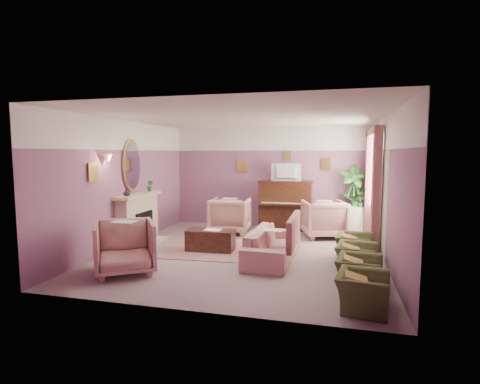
% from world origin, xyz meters
% --- Properties ---
extents(floor, '(5.50, 6.00, 0.01)m').
position_xyz_m(floor, '(0.00, 0.00, 0.00)').
color(floor, gray).
rests_on(floor, ground).
extents(ceiling, '(5.50, 6.00, 0.01)m').
position_xyz_m(ceiling, '(0.00, 0.00, 2.80)').
color(ceiling, silver).
rests_on(ceiling, wall_back).
extents(wall_back, '(5.50, 0.02, 2.80)m').
position_xyz_m(wall_back, '(0.00, 3.00, 1.40)').
color(wall_back, '#744E76').
rests_on(wall_back, floor).
extents(wall_front, '(5.50, 0.02, 2.80)m').
position_xyz_m(wall_front, '(0.00, -3.00, 1.40)').
color(wall_front, '#744E76').
rests_on(wall_front, floor).
extents(wall_left, '(0.02, 6.00, 2.80)m').
position_xyz_m(wall_left, '(-2.75, 0.00, 1.40)').
color(wall_left, '#744E76').
rests_on(wall_left, floor).
extents(wall_right, '(0.02, 6.00, 2.80)m').
position_xyz_m(wall_right, '(2.75, 0.00, 1.40)').
color(wall_right, '#744E76').
rests_on(wall_right, floor).
extents(picture_rail_band, '(5.50, 0.01, 0.65)m').
position_xyz_m(picture_rail_band, '(0.00, 2.99, 2.47)').
color(picture_rail_band, white).
rests_on(picture_rail_band, wall_back).
extents(stripe_panel, '(0.01, 3.00, 2.15)m').
position_xyz_m(stripe_panel, '(2.73, 1.30, 1.07)').
color(stripe_panel, '#A0A491').
rests_on(stripe_panel, wall_right).
extents(fireplace_surround, '(0.30, 1.40, 1.10)m').
position_xyz_m(fireplace_surround, '(-2.59, 0.20, 0.55)').
color(fireplace_surround, beige).
rests_on(fireplace_surround, floor).
extents(fireplace_inset, '(0.18, 0.72, 0.68)m').
position_xyz_m(fireplace_inset, '(-2.49, 0.20, 0.40)').
color(fireplace_inset, black).
rests_on(fireplace_inset, floor).
extents(fire_ember, '(0.06, 0.54, 0.10)m').
position_xyz_m(fire_ember, '(-2.45, 0.20, 0.22)').
color(fire_ember, '#FF3D14').
rests_on(fire_ember, floor).
extents(mantel_shelf, '(0.40, 1.55, 0.07)m').
position_xyz_m(mantel_shelf, '(-2.56, 0.20, 1.12)').
color(mantel_shelf, beige).
rests_on(mantel_shelf, fireplace_surround).
extents(hearth, '(0.55, 1.50, 0.02)m').
position_xyz_m(hearth, '(-2.39, 0.20, 0.01)').
color(hearth, beige).
rests_on(hearth, floor).
extents(mirror_frame, '(0.04, 0.72, 1.20)m').
position_xyz_m(mirror_frame, '(-2.70, 0.20, 1.80)').
color(mirror_frame, '#B09743').
rests_on(mirror_frame, wall_left).
extents(mirror_glass, '(0.01, 0.60, 1.06)m').
position_xyz_m(mirror_glass, '(-2.67, 0.20, 1.80)').
color(mirror_glass, '#B4B5CF').
rests_on(mirror_glass, wall_left).
extents(sconce_shade, '(0.20, 0.20, 0.16)m').
position_xyz_m(sconce_shade, '(-2.62, -0.85, 1.98)').
color(sconce_shade, '#D77058').
rests_on(sconce_shade, wall_left).
extents(piano, '(1.40, 0.60, 1.30)m').
position_xyz_m(piano, '(0.50, 2.68, 0.65)').
color(piano, '#341A0F').
rests_on(piano, floor).
extents(piano_keyshelf, '(1.30, 0.12, 0.06)m').
position_xyz_m(piano_keyshelf, '(0.50, 2.33, 0.72)').
color(piano_keyshelf, '#341A0F').
rests_on(piano_keyshelf, piano).
extents(piano_keys, '(1.20, 0.08, 0.02)m').
position_xyz_m(piano_keys, '(0.50, 2.33, 0.76)').
color(piano_keys, beige).
rests_on(piano_keys, piano).
extents(piano_top, '(1.45, 0.65, 0.04)m').
position_xyz_m(piano_top, '(0.50, 2.68, 1.31)').
color(piano_top, '#341A0F').
rests_on(piano_top, piano).
extents(television, '(0.80, 0.12, 0.48)m').
position_xyz_m(television, '(0.50, 2.63, 1.60)').
color(television, black).
rests_on(television, piano).
extents(print_back_left, '(0.30, 0.03, 0.38)m').
position_xyz_m(print_back_left, '(-0.80, 2.96, 1.72)').
color(print_back_left, '#B09743').
rests_on(print_back_left, wall_back).
extents(print_back_right, '(0.26, 0.03, 0.34)m').
position_xyz_m(print_back_right, '(1.55, 2.96, 1.78)').
color(print_back_right, '#B09743').
rests_on(print_back_right, wall_back).
extents(print_back_mid, '(0.22, 0.03, 0.26)m').
position_xyz_m(print_back_mid, '(0.50, 2.96, 2.00)').
color(print_back_mid, '#B09743').
rests_on(print_back_mid, wall_back).
extents(print_left_wall, '(0.03, 0.28, 0.36)m').
position_xyz_m(print_left_wall, '(-2.71, -1.20, 1.72)').
color(print_left_wall, '#B09743').
rests_on(print_left_wall, wall_left).
extents(window_blind, '(0.03, 1.40, 1.80)m').
position_xyz_m(window_blind, '(2.70, 1.55, 1.70)').
color(window_blind, beige).
rests_on(window_blind, wall_right).
extents(curtain_left, '(0.16, 0.34, 2.60)m').
position_xyz_m(curtain_left, '(2.62, 0.63, 1.30)').
color(curtain_left, '#8E4951').
rests_on(curtain_left, floor).
extents(curtain_right, '(0.16, 0.34, 2.60)m').
position_xyz_m(curtain_right, '(2.62, 2.47, 1.30)').
color(curtain_right, '#8E4951').
rests_on(curtain_right, floor).
extents(pelmet, '(0.16, 2.20, 0.16)m').
position_xyz_m(pelmet, '(2.62, 1.55, 2.56)').
color(pelmet, '#8E4951').
rests_on(pelmet, wall_right).
extents(mantel_plant, '(0.16, 0.16, 0.28)m').
position_xyz_m(mantel_plant, '(-2.55, 0.75, 1.29)').
color(mantel_plant, '#246224').
rests_on(mantel_plant, mantel_shelf).
extents(mantel_vase, '(0.16, 0.16, 0.16)m').
position_xyz_m(mantel_vase, '(-2.55, -0.30, 1.23)').
color(mantel_vase, white).
rests_on(mantel_vase, mantel_shelf).
extents(area_rug, '(2.61, 1.95, 0.01)m').
position_xyz_m(area_rug, '(-0.57, 0.09, 0.01)').
color(area_rug, '#986463').
rests_on(area_rug, floor).
extents(coffee_table, '(1.03, 0.56, 0.45)m').
position_xyz_m(coffee_table, '(-0.76, -0.00, 0.23)').
color(coffee_table, '#371C15').
rests_on(coffee_table, floor).
extents(table_paper, '(0.35, 0.28, 0.01)m').
position_xyz_m(table_paper, '(-0.71, -0.00, 0.46)').
color(table_paper, white).
rests_on(table_paper, coffee_table).
extents(sofa, '(0.68, 2.05, 0.83)m').
position_xyz_m(sofa, '(0.65, -0.36, 0.41)').
color(sofa, tan).
rests_on(sofa, floor).
extents(sofa_throw, '(0.10, 1.55, 0.57)m').
position_xyz_m(sofa_throw, '(1.05, -0.36, 0.60)').
color(sofa_throw, '#8E4951').
rests_on(sofa_throw, sofa).
extents(floral_armchair_left, '(0.97, 0.97, 1.02)m').
position_xyz_m(floral_armchair_left, '(-0.84, 1.81, 0.51)').
color(floral_armchair_left, tan).
rests_on(floral_armchair_left, floor).
extents(floral_armchair_right, '(0.97, 0.97, 1.02)m').
position_xyz_m(floral_armchair_right, '(1.55, 1.91, 0.51)').
color(floral_armchair_right, tan).
rests_on(floral_armchair_right, floor).
extents(floral_armchair_front, '(0.97, 0.97, 1.02)m').
position_xyz_m(floral_armchair_front, '(-1.71, -1.80, 0.51)').
color(floral_armchair_front, tan).
rests_on(floral_armchair_front, floor).
extents(olive_chair_a, '(0.53, 0.76, 0.66)m').
position_xyz_m(olive_chair_a, '(2.19, -2.38, 0.33)').
color(olive_chair_a, '#4F5A2C').
rests_on(olive_chair_a, floor).
extents(olive_chair_b, '(0.53, 0.76, 0.66)m').
position_xyz_m(olive_chair_b, '(2.19, -1.56, 0.33)').
color(olive_chair_b, '#4F5A2C').
rests_on(olive_chair_b, floor).
extents(olive_chair_c, '(0.53, 0.76, 0.66)m').
position_xyz_m(olive_chair_c, '(2.19, -0.74, 0.33)').
color(olive_chair_c, '#4F5A2C').
rests_on(olive_chair_c, floor).
extents(olive_chair_d, '(0.53, 0.76, 0.66)m').
position_xyz_m(olive_chair_d, '(2.19, 0.08, 0.33)').
color(olive_chair_d, '#4F5A2C').
rests_on(olive_chair_d, floor).
extents(side_table, '(0.52, 0.52, 0.70)m').
position_xyz_m(side_table, '(2.33, 2.59, 0.35)').
color(side_table, white).
rests_on(side_table, floor).
extents(side_plant_big, '(0.30, 0.30, 0.34)m').
position_xyz_m(side_plant_big, '(2.33, 2.59, 0.87)').
color(side_plant_big, '#246224').
rests_on(side_plant_big, side_table).
extents(side_plant_small, '(0.16, 0.16, 0.28)m').
position_xyz_m(side_plant_small, '(2.45, 2.49, 0.84)').
color(side_plant_small, '#246224').
rests_on(side_plant_small, side_table).
extents(palm_pot, '(0.34, 0.34, 0.34)m').
position_xyz_m(palm_pot, '(2.27, 2.67, 0.17)').
color(palm_pot, '#9D4C31').
rests_on(palm_pot, floor).
extents(palm_plant, '(0.76, 0.76, 1.44)m').
position_xyz_m(palm_plant, '(2.27, 2.67, 1.06)').
color(palm_plant, '#246224').
rests_on(palm_plant, palm_pot).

